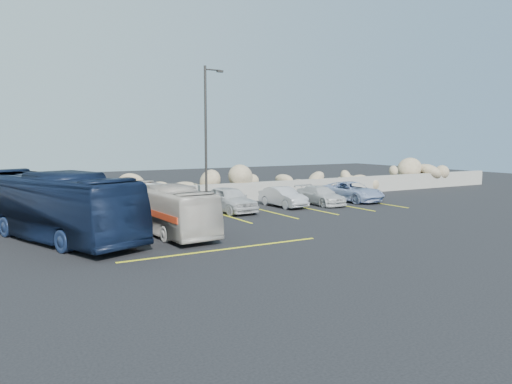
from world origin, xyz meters
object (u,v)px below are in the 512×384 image
vintage_bus (163,208)px  car_b (283,197)px  tour_coach (52,205)px  lamppost (207,134)px  car_c (320,195)px  car_d (352,192)px  car_a (229,199)px

vintage_bus → car_b: size_ratio=2.12×
car_b → vintage_bus: bearing=-158.2°
vintage_bus → car_b: vintage_bus is taller
vintage_bus → tour_coach: bearing=166.3°
lamppost → car_c: size_ratio=2.08×
lamppost → car_b: size_ratio=2.26×
vintage_bus → car_d: vintage_bus is taller
car_b → car_c: car_b is taller
car_c → car_a: bearing=179.8°
lamppost → tour_coach: lamppost is taller
tour_coach → car_d: 18.83m
lamppost → car_c: 8.07m
car_b → tour_coach: bearing=-169.0°
car_a → vintage_bus: bearing=-146.6°
tour_coach → car_d: bearing=-10.0°
car_a → car_c: (6.23, -0.09, -0.14)m
vintage_bus → tour_coach: tour_coach is taller
car_d → lamppost: bearing=170.0°
vintage_bus → car_b: 9.76m
tour_coach → car_b: 13.66m
lamppost → car_c: bearing=-9.5°
car_c → car_b: bearing=173.9°
lamppost → vintage_bus: (-4.35, -4.95, -3.25)m
tour_coach → lamppost: bearing=5.5°
car_b → car_d: (5.29, -0.01, 0.04)m
car_c → car_d: size_ratio=0.86×
car_a → car_d: size_ratio=0.92×
car_b → car_d: bearing=-3.0°
lamppost → vintage_bus: bearing=-131.3°
vintage_bus → car_c: vintage_bus is taller
tour_coach → car_d: (18.53, 3.26, -0.75)m
vintage_bus → tour_coach: size_ratio=0.76×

